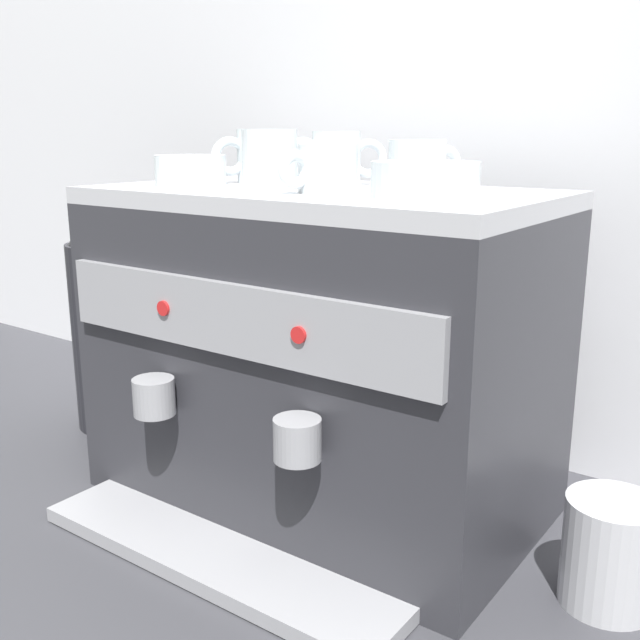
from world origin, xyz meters
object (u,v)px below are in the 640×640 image
ceramic_cup_0 (419,165)px  ceramic_bowl_0 (191,171)px  ceramic_cup_1 (325,168)px  milk_pitcher (610,552)px  ceramic_bowl_1 (425,181)px  coffee_grinder (115,314)px  ceramic_cup_4 (259,156)px  ceramic_cup_3 (339,159)px  ceramic_cup_2 (273,159)px  espresso_machine (318,353)px

ceramic_cup_0 → ceramic_bowl_0: size_ratio=1.06×
ceramic_cup_1 → milk_pitcher: bearing=5.3°
ceramic_bowl_1 → ceramic_cup_1: bearing=-178.4°
ceramic_cup_1 → coffee_grinder: (-0.53, 0.07, -0.28)m
ceramic_cup_4 → milk_pitcher: 0.73m
ceramic_cup_3 → ceramic_cup_0: bearing=-1.4°
ceramic_bowl_1 → milk_pitcher: (0.24, 0.03, -0.42)m
ceramic_cup_1 → coffee_grinder: ceramic_cup_1 is taller
ceramic_cup_0 → ceramic_cup_2: 0.20m
ceramic_cup_4 → ceramic_bowl_1: (0.34, -0.09, -0.02)m
espresso_machine → ceramic_cup_2: size_ratio=5.58×
ceramic_bowl_0 → milk_pitcher: 0.75m
ceramic_bowl_1 → milk_pitcher: size_ratio=0.96×
ceramic_cup_1 → milk_pitcher: size_ratio=0.83×
ceramic_cup_0 → ceramic_bowl_1: bearing=-58.5°
coffee_grinder → ceramic_cup_0: bearing=4.1°
espresso_machine → ceramic_cup_4: (-0.15, 0.05, 0.27)m
ceramic_bowl_0 → espresso_machine: bearing=15.0°
ceramic_cup_0 → ceramic_cup_3: 0.13m
ceramic_cup_3 → ceramic_cup_4: (-0.14, -0.01, 0.00)m
ceramic_cup_1 → ceramic_cup_2: size_ratio=0.96×
ceramic_bowl_0 → ceramic_cup_3: bearing=33.3°
ceramic_bowl_1 → ceramic_bowl_0: bearing=-178.6°
ceramic_cup_3 → espresso_machine: bearing=-80.6°
ceramic_cup_1 → ceramic_bowl_1: bearing=1.6°
espresso_machine → milk_pitcher: (0.43, -0.01, -0.16)m
ceramic_cup_1 → ceramic_cup_4: (-0.20, 0.10, 0.01)m
ceramic_cup_1 → ceramic_bowl_1: 0.14m
ceramic_cup_2 → coffee_grinder: size_ratio=0.26×
ceramic_cup_0 → ceramic_cup_4: 0.27m
ceramic_bowl_0 → coffee_grinder: (-0.29, 0.07, -0.27)m
ceramic_cup_1 → milk_pitcher: (0.38, 0.04, -0.43)m
espresso_machine → ceramic_cup_4: size_ratio=5.69×
coffee_grinder → milk_pitcher: (0.91, -0.03, -0.15)m
ceramic_bowl_0 → ceramic_bowl_1: (0.38, 0.01, -0.00)m
ceramic_cup_2 → ceramic_cup_4: size_ratio=1.02×
ceramic_cup_0 → ceramic_cup_4: bearing=-177.6°
ceramic_bowl_0 → coffee_grinder: 0.40m
ceramic_cup_2 → milk_pitcher: bearing=1.6°
ceramic_bowl_0 → ceramic_cup_0: bearing=20.3°
ceramic_bowl_0 → ceramic_bowl_1: size_ratio=0.81×
milk_pitcher → ceramic_bowl_1: bearing=-172.5°
espresso_machine → ceramic_cup_4: 0.32m
ceramic_cup_1 → ceramic_cup_3: 0.13m
espresso_machine → coffee_grinder: espresso_machine is taller
ceramic_cup_4 → ceramic_bowl_0: 0.11m
ceramic_cup_0 → ceramic_cup_2: ceramic_cup_2 is taller
ceramic_cup_1 → ceramic_cup_4: 0.22m
ceramic_cup_0 → milk_pitcher: ceramic_cup_0 is taller
ceramic_cup_2 → ceramic_bowl_1: ceramic_cup_2 is taller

